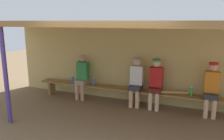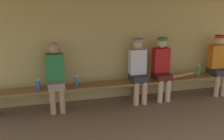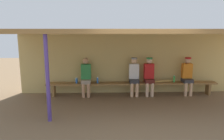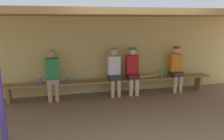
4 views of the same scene
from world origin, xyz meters
The scene contains 13 objects.
ground_plane centered at (0.00, 0.00, 0.00)m, with size 24.00×24.00×0.00m, color brown.
back_wall centered at (0.00, 2.00, 1.10)m, with size 8.00×0.20×2.20m, color tan.
dugout_roof centered at (0.00, 0.70, 2.26)m, with size 8.00×2.80×0.12m, color olive.
support_post centered at (-2.38, -0.55, 1.10)m, with size 0.10×0.10×2.20m, color #4C388C.
bench centered at (0.00, 1.55, 0.39)m, with size 6.00×0.36×0.46m.
player_in_blue centered at (0.06, 1.55, 0.75)m, with size 0.34×0.42×1.34m.
player_rightmost centered at (0.60, 1.55, 0.75)m, with size 0.34×0.42×1.34m.
player_near_post centered at (-1.62, 1.55, 0.73)m, with size 0.34×0.42×1.34m.
player_in_white centered at (1.96, 1.55, 0.75)m, with size 0.34×0.42×1.34m.
water_bottle_clear centered at (-1.95, 1.54, 0.56)m, with size 0.07×0.07×0.20m.
water_bottle_green centered at (1.50, 1.57, 0.58)m, with size 0.06×0.06×0.25m.
water_bottle_blue centered at (-1.22, 1.54, 0.56)m, with size 0.06×0.06×0.22m.
baseball_bat centered at (1.03, 1.55, 0.49)m, with size 0.07×0.07×0.83m, color tan.
Camera 3 is at (-0.97, -5.75, 2.30)m, focal length 34.31 mm.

